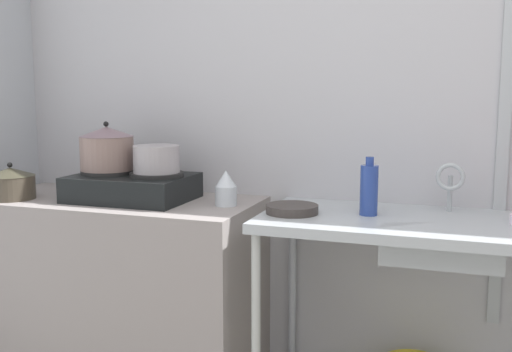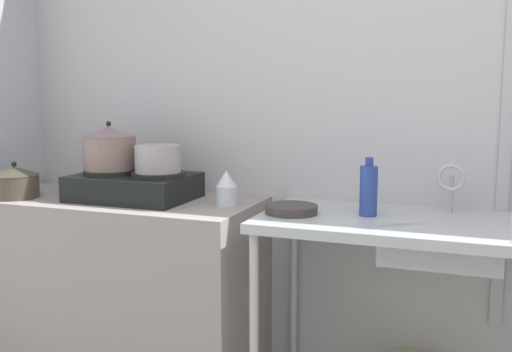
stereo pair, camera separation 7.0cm
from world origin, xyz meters
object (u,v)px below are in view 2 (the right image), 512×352
object	(u,v)px
faucet	(451,181)
sink_basin	(442,241)
frying_pan	(291,209)
pot_on_right_burner	(158,159)
bottle_by_sink	(369,190)
pot_on_left_burner	(109,148)
stove	(134,186)
pot_beside_stove	(15,182)
percolator	(226,188)

from	to	relation	value
faucet	sink_basin	bearing A→B (deg)	-95.86
frying_pan	pot_on_right_burner	bearing A→B (deg)	175.41
bottle_by_sink	pot_on_left_burner	bearing A→B (deg)	-179.28
stove	pot_beside_stove	distance (m)	0.57
stove	pot_on_right_burner	world-z (taller)	pot_on_right_burner
pot_beside_stove	bottle_by_sink	xyz separation A→B (m)	(1.62, 0.17, 0.03)
faucet	bottle_by_sink	size ratio (longest dim) A/B	0.88
stove	pot_on_left_burner	xyz separation A→B (m)	(-0.13, -0.00, 0.17)
pot_on_right_burner	sink_basin	size ratio (longest dim) A/B	0.47
pot_beside_stove	frying_pan	size ratio (longest dim) A/B	1.03
pot_on_right_burner	pot_on_left_burner	bearing A→B (deg)	180.00
sink_basin	bottle_by_sink	distance (m)	0.34
frying_pan	bottle_by_sink	xyz separation A→B (m)	(0.30, 0.07, 0.09)
stove	pot_on_left_burner	world-z (taller)	pot_on_left_burner
sink_basin	pot_on_left_burner	bearing A→B (deg)	179.51
frying_pan	faucet	bearing A→B (deg)	19.31
pot_on_left_burner	frying_pan	world-z (taller)	pot_on_left_burner
pot_on_left_burner	bottle_by_sink	bearing A→B (deg)	0.72
pot_beside_stove	percolator	bearing A→B (deg)	9.77
stove	pot_beside_stove	xyz separation A→B (m)	(-0.55, -0.16, 0.01)
pot_on_left_burner	bottle_by_sink	size ratio (longest dim) A/B	1.05
sink_basin	stove	bearing A→B (deg)	179.46
faucet	pot_on_right_burner	bearing A→B (deg)	-172.69
stove	sink_basin	size ratio (longest dim) A/B	1.22
faucet	bottle_by_sink	distance (m)	0.34
pot_beside_stove	percolator	world-z (taller)	pot_beside_stove
pot_on_left_burner	frying_pan	distance (m)	0.93
sink_basin	faucet	size ratio (longest dim) A/B	2.10
faucet	frying_pan	xyz separation A→B (m)	(-0.61, -0.21, -0.12)
percolator	bottle_by_sink	world-z (taller)	bottle_by_sink
stove	faucet	bearing A→B (deg)	6.64
stove	bottle_by_sink	size ratio (longest dim) A/B	2.25
pot_beside_stove	faucet	world-z (taller)	faucet
bottle_by_sink	stove	bearing A→B (deg)	-179.19
pot_beside_stove	sink_basin	size ratio (longest dim) A/B	0.51
percolator	pot_on_right_burner	bearing A→B (deg)	-177.68
stove	pot_on_right_burner	xyz separation A→B (m)	(0.13, -0.00, 0.13)
stove	faucet	size ratio (longest dim) A/B	2.55
pot_on_left_burner	pot_on_right_burner	size ratio (longest dim) A/B	1.20
pot_on_right_burner	percolator	bearing A→B (deg)	2.32
pot_on_right_burner	pot_beside_stove	size ratio (longest dim) A/B	0.94
pot_beside_stove	bottle_by_sink	distance (m)	1.63
sink_basin	pot_on_right_burner	bearing A→B (deg)	179.41
pot_beside_stove	percolator	xyz separation A→B (m)	(1.00, 0.17, 0.00)
pot_on_left_burner	sink_basin	size ratio (longest dim) A/B	0.57
percolator	pot_on_left_burner	bearing A→B (deg)	-178.70
pot_on_right_burner	sink_basin	xyz separation A→B (m)	(1.24, -0.01, -0.27)
percolator	bottle_by_sink	bearing A→B (deg)	0.17
pot_on_right_burner	frying_pan	size ratio (longest dim) A/B	0.96
pot_beside_stove	sink_basin	distance (m)	1.92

